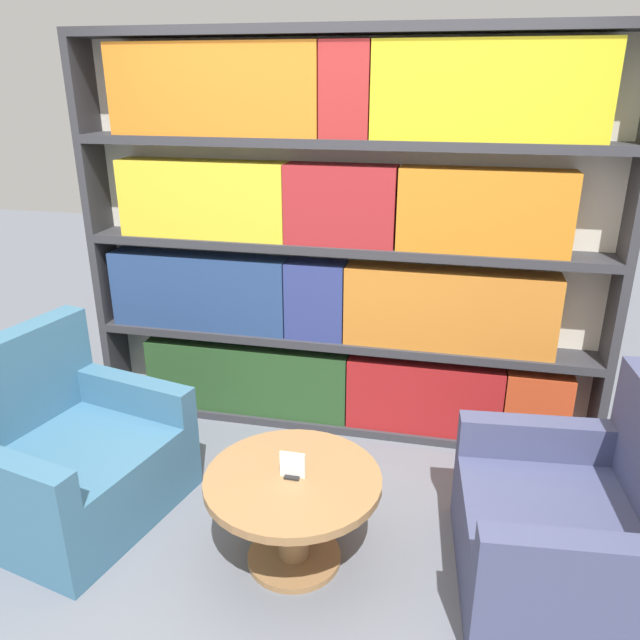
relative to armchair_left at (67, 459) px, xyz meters
The scene contains 6 objects.
ground_plane 1.24m from the armchair_left, 11.29° to the right, with size 14.00×14.00×0.00m, color slate.
bookshelf 1.86m from the armchair_left, 44.63° to the left, with size 3.12×0.30×2.35m.
armchair_left is the anchor object (origin of this frame).
armchair_right 2.43m from the armchair_left, ahead, with size 0.92×1.01×0.92m.
coffee_table 1.22m from the armchair_left, ahead, with size 0.79×0.79×0.46m.
table_sign 1.24m from the armchair_left, ahead, with size 0.11×0.06×0.12m.
Camera 1 is at (0.65, -2.10, 2.10)m, focal length 35.00 mm.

